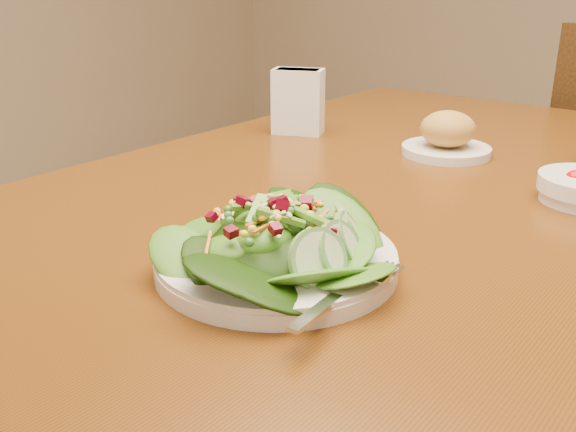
# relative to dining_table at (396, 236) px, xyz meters

# --- Properties ---
(dining_table) EXTENTS (0.90, 1.40, 0.75)m
(dining_table) POSITION_rel_dining_table_xyz_m (0.00, 0.00, 0.00)
(dining_table) COLOR #582D0D
(dining_table) RESTS_ON ground_plane
(salad_plate) EXTENTS (0.26, 0.26, 0.08)m
(salad_plate) POSITION_rel_dining_table_xyz_m (0.07, -0.38, 0.13)
(salad_plate) COLOR silver
(salad_plate) RESTS_ON dining_table
(bread_plate) EXTENTS (0.15, 0.15, 0.08)m
(bread_plate) POSITION_rel_dining_table_xyz_m (0.00, 0.16, 0.13)
(bread_plate) COLOR silver
(bread_plate) RESTS_ON dining_table
(napkin_holder) EXTENTS (0.11, 0.09, 0.13)m
(napkin_holder) POSITION_rel_dining_table_xyz_m (-0.30, 0.13, 0.17)
(napkin_holder) COLOR white
(napkin_holder) RESTS_ON dining_table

